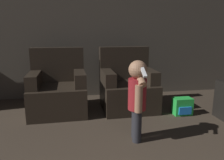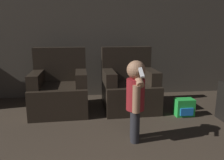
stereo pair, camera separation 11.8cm
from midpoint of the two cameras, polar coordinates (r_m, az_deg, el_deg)
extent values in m
cube|color=#51493F|center=(4.12, -5.34, 13.79)|extent=(8.40, 0.05, 2.60)
cube|color=black|center=(3.41, -14.78, -4.85)|extent=(0.83, 0.81, 0.42)
cube|color=black|center=(3.61, -14.90, 3.94)|extent=(0.82, 0.18, 0.54)
cube|color=black|center=(3.37, -20.62, 0.04)|extent=(0.17, 0.63, 0.20)
cube|color=black|center=(3.32, -9.45, 0.51)|extent=(0.17, 0.63, 0.20)
cube|color=black|center=(3.48, 3.26, -4.11)|extent=(0.82, 0.80, 0.42)
cube|color=black|center=(3.67, 2.20, 4.49)|extent=(0.82, 0.17, 0.54)
cube|color=black|center=(3.34, -2.13, 0.73)|extent=(0.17, 0.63, 0.20)
cube|color=black|center=(3.49, 8.55, 1.12)|extent=(0.17, 0.63, 0.20)
cylinder|color=#28282D|center=(2.57, 4.92, -10.99)|extent=(0.10, 0.10, 0.36)
cylinder|color=#28282D|center=(2.47, 5.17, -12.01)|extent=(0.10, 0.10, 0.36)
cylinder|color=maroon|center=(2.40, 5.20, -3.72)|extent=(0.20, 0.20, 0.35)
sphere|color=#A37556|center=(2.34, 5.34, 2.71)|extent=(0.20, 0.20, 0.20)
cylinder|color=#A37556|center=(2.28, 5.51, -4.94)|extent=(0.08, 0.08, 0.29)
cylinder|color=#A37556|center=(2.35, 5.78, 1.06)|extent=(0.08, 0.29, 0.22)
cube|color=white|center=(2.22, 6.68, 2.26)|extent=(0.04, 0.16, 0.10)
cube|color=green|center=(3.40, 16.95, -6.57)|extent=(0.27, 0.16, 0.25)
cube|color=blue|center=(3.33, 17.61, -7.68)|extent=(0.19, 0.02, 0.11)
camera|label=1|loc=(0.06, -91.19, -0.26)|focal=35.00mm
camera|label=2|loc=(0.06, 88.81, 0.26)|focal=35.00mm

